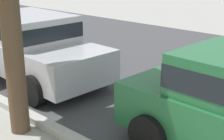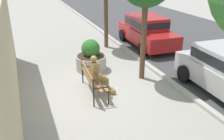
# 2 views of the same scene
# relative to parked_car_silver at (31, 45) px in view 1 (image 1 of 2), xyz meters

# --- Properties ---
(street_surface) EXTENTS (60.00, 9.00, 0.01)m
(street_surface) POSITION_rel_parked_car_silver_xyz_m (-1.76, 3.28, -0.84)
(street_surface) COLOR #424244
(street_surface) RESTS_ON ground
(parked_car_silver) EXTENTS (4.17, 2.06, 1.56)m
(parked_car_silver) POSITION_rel_parked_car_silver_xyz_m (0.00, 0.00, 0.00)
(parked_car_silver) COLOR #B7B7BC
(parked_car_silver) RESTS_ON ground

